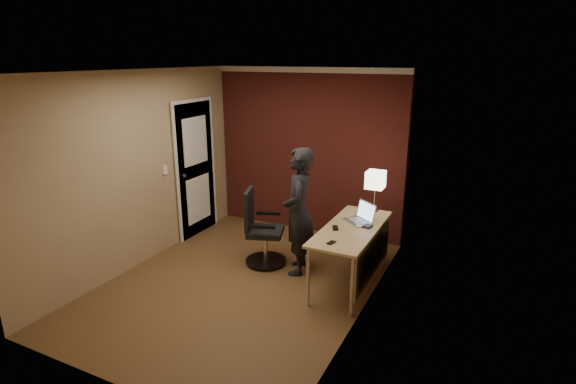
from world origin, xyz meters
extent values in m
plane|color=brown|center=(0.00, 0.00, 0.00)|extent=(4.00, 4.00, 0.00)
plane|color=white|center=(0.00, 0.00, 2.50)|extent=(4.00, 4.00, 0.00)
plane|color=tan|center=(0.00, 2.00, 1.25)|extent=(3.00, 0.00, 3.00)
plane|color=tan|center=(0.00, -2.00, 1.25)|extent=(3.00, 0.00, 3.00)
plane|color=tan|center=(-1.50, 0.00, 1.25)|extent=(0.00, 4.00, 4.00)
plane|color=tan|center=(1.50, 0.00, 1.25)|extent=(0.00, 4.00, 4.00)
cube|color=maroon|center=(0.00, 1.97, 1.25)|extent=(2.98, 0.06, 2.50)
cube|color=silver|center=(0.00, 1.96, 2.46)|extent=(3.00, 0.08, 0.08)
cube|color=silver|center=(0.00, -1.96, 2.46)|extent=(3.00, 0.08, 0.08)
cube|color=silver|center=(-1.46, 0.00, 2.46)|extent=(0.08, 4.00, 0.08)
cube|color=silver|center=(1.46, 0.00, 2.46)|extent=(0.08, 4.00, 0.08)
cube|color=silver|center=(-1.48, 1.10, 1.00)|extent=(0.05, 0.82, 2.02)
cube|color=silver|center=(-1.46, 1.10, 1.00)|extent=(0.02, 0.92, 2.12)
cylinder|color=silver|center=(-1.43, 0.77, 1.00)|extent=(0.05, 0.05, 0.05)
cube|color=silver|center=(-1.49, 0.45, 1.15)|extent=(0.02, 0.08, 0.12)
cube|color=tan|center=(1.18, 0.55, 0.71)|extent=(0.60, 1.50, 0.03)
cube|color=tan|center=(1.46, 0.55, 0.43)|extent=(0.02, 1.38, 0.54)
cylinder|color=silver|center=(0.93, -0.14, 0.35)|extent=(0.04, 0.04, 0.70)
cylinder|color=silver|center=(0.93, 1.24, 0.35)|extent=(0.04, 0.04, 0.70)
cylinder|color=silver|center=(1.43, -0.14, 0.35)|extent=(0.04, 0.04, 0.70)
cylinder|color=silver|center=(1.43, 1.24, 0.35)|extent=(0.04, 0.04, 0.70)
cube|color=silver|center=(1.26, 1.21, 0.74)|extent=(0.11, 0.11, 0.01)
cylinder|color=silver|center=(1.26, 1.21, 0.90)|extent=(0.01, 0.01, 0.30)
cube|color=white|center=(1.26, 1.21, 1.16)|extent=(0.22, 0.22, 0.22)
cube|color=silver|center=(1.19, 0.75, 0.74)|extent=(0.40, 0.38, 0.01)
cube|color=silver|center=(1.26, 0.84, 0.85)|extent=(0.30, 0.25, 0.22)
cube|color=#B2CCF2|center=(1.26, 0.83, 0.85)|extent=(0.26, 0.22, 0.19)
cube|color=gray|center=(1.19, 0.74, 0.75)|extent=(0.30, 0.27, 0.00)
cube|color=black|center=(1.03, 0.40, 0.75)|extent=(0.10, 0.12, 0.03)
cube|color=black|center=(1.13, 0.01, 0.73)|extent=(0.08, 0.13, 0.01)
cube|color=black|center=(1.35, 0.63, 0.74)|extent=(0.11, 0.13, 0.02)
cylinder|color=black|center=(0.01, 0.58, 0.04)|extent=(0.54, 0.54, 0.03)
cylinder|color=silver|center=(0.01, 0.58, 0.24)|extent=(0.06, 0.06, 0.41)
cube|color=black|center=(0.01, 0.58, 0.45)|extent=(0.56, 0.56, 0.07)
cube|color=black|center=(-0.19, 0.51, 0.75)|extent=(0.18, 0.40, 0.53)
cube|color=black|center=(-0.08, 0.82, 0.62)|extent=(0.33, 0.15, 0.04)
cube|color=black|center=(0.09, 0.35, 0.62)|extent=(0.33, 0.15, 0.04)
imported|color=black|center=(0.48, 0.58, 0.81)|extent=(0.56, 0.68, 1.61)
camera|label=1|loc=(2.66, -4.19, 2.66)|focal=28.00mm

